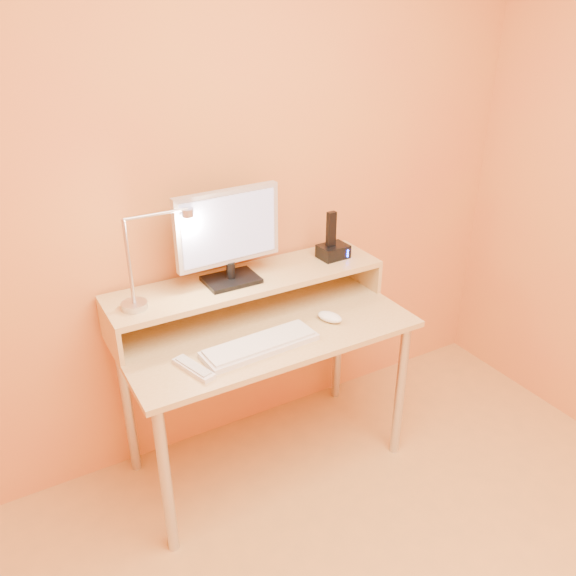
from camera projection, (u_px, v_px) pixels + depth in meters
wall_back at (227, 182)px, 2.39m from camera, size 3.00×0.04×2.50m
desk_leg_fl at (166, 481)px, 2.11m from camera, size 0.04×0.04×0.69m
desk_leg_fr at (400, 391)px, 2.60m from camera, size 0.04×0.04×0.69m
desk_leg_bl at (128, 407)px, 2.50m from camera, size 0.04×0.04×0.69m
desk_leg_br at (338, 340)px, 2.98m from camera, size 0.04×0.04×0.69m
desk_lower at (265, 329)px, 2.38m from camera, size 1.20×0.60×0.02m
shelf_riser_left at (110, 332)px, 2.20m from camera, size 0.02×0.30×0.14m
shelf_riser_right at (360, 269)px, 2.73m from camera, size 0.02×0.30×0.14m
desk_shelf at (248, 280)px, 2.43m from camera, size 1.20×0.30×0.02m
monitor_foot at (231, 280)px, 2.39m from camera, size 0.22×0.16×0.02m
monitor_neck at (231, 270)px, 2.37m from camera, size 0.04×0.04×0.07m
monitor_panel at (228, 227)px, 2.29m from camera, size 0.45×0.06×0.31m
monitor_back at (225, 225)px, 2.31m from camera, size 0.40×0.03×0.26m
monitor_screen at (230, 228)px, 2.28m from camera, size 0.41×0.02×0.26m
lamp_base at (135, 305)px, 2.18m from camera, size 0.10×0.10×0.02m
lamp_post at (129, 263)px, 2.10m from camera, size 0.01×0.01×0.33m
lamp_arm at (156, 214)px, 2.08m from camera, size 0.24×0.01×0.01m
lamp_head at (188, 213)px, 2.14m from camera, size 0.04×0.04×0.03m
lamp_bulb at (188, 217)px, 2.14m from camera, size 0.03×0.03×0.00m
phone_dock at (333, 251)px, 2.60m from camera, size 0.13×0.11×0.06m
phone_handset at (331, 229)px, 2.55m from camera, size 0.04×0.03×0.16m
phone_led at (348, 253)px, 2.58m from camera, size 0.01×0.00×0.04m
keyboard at (260, 346)px, 2.22m from camera, size 0.47×0.17×0.02m
mouse at (330, 317)px, 2.41m from camera, size 0.10×0.13×0.04m
remote_control at (194, 369)px, 2.09m from camera, size 0.11×0.20×0.02m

